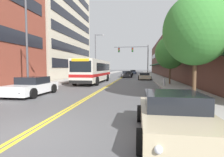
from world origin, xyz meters
TOP-DOWN VIEW (x-y plane):
  - ground_plane at (0.00, 37.00)m, footprint 240.00×240.00m
  - sidewalk_left at (-7.00, 37.00)m, footprint 3.01×106.00m
  - sidewalk_right at (7.00, 37.00)m, footprint 3.01×106.00m
  - centre_line at (0.00, 37.00)m, footprint 0.34×106.00m
  - office_tower_left at (-14.74, 27.67)m, footprint 12.08×20.12m
  - storefront_row_right at (12.74, 37.00)m, footprint 9.10×68.00m
  - city_bus at (-2.54, 17.99)m, footprint 2.91×10.93m
  - car_white_parked_left_mid at (-4.33, 6.99)m, footprint 2.19×4.54m
  - car_navy_parked_left_far at (-4.28, 30.09)m, footprint 2.14×4.23m
  - car_beige_parked_right_foreground at (4.38, 0.59)m, footprint 2.13×4.16m
  - car_champagne_parked_right_mid at (4.33, 25.31)m, footprint 2.12×4.55m
  - car_slate_blue_moving_lead at (1.54, 50.82)m, footprint 2.17×4.92m
  - car_dark_grey_moving_second at (0.89, 32.02)m, footprint 2.21×4.55m
  - car_charcoal_moving_third at (0.91, 40.23)m, footprint 2.01×4.22m
  - traffic_signal_mast at (2.78, 31.97)m, footprint 7.12×0.38m
  - street_lamp_left_near at (-5.02, 7.94)m, footprint 2.05×0.28m
  - street_lamp_left_far at (-5.07, 29.79)m, footprint 1.93×0.28m
  - street_tree_right_near at (6.43, 5.65)m, footprint 3.53×3.53m
  - street_tree_right_mid at (6.88, 16.10)m, footprint 3.39×3.39m
  - fire_hydrant at (5.95, 13.79)m, footprint 0.28×0.20m

SIDE VIEW (x-z plane):
  - ground_plane at x=0.00m, z-range 0.00..0.00m
  - centre_line at x=0.00m, z-range 0.00..0.01m
  - sidewalk_left at x=-7.00m, z-range 0.00..0.15m
  - sidewalk_right at x=7.00m, z-range 0.00..0.15m
  - fire_hydrant at x=5.95m, z-range 0.15..0.91m
  - car_champagne_parked_right_mid at x=4.33m, z-range -0.02..1.12m
  - car_navy_parked_left_far at x=-4.28m, z-range -0.03..1.16m
  - car_charcoal_moving_third at x=0.91m, z-range -0.03..1.18m
  - car_beige_parked_right_foreground at x=4.38m, z-range -0.04..1.22m
  - car_slate_blue_moving_lead at x=1.54m, z-range -0.04..1.22m
  - car_dark_grey_moving_second at x=0.89m, z-range -0.05..1.27m
  - car_white_parked_left_mid at x=-4.33m, z-range -0.04..1.30m
  - city_bus at x=-2.54m, z-range 0.20..3.17m
  - street_tree_right_mid at x=6.88m, z-range 1.00..6.45m
  - street_tree_right_near at x=6.43m, z-range 1.13..6.99m
  - street_lamp_left_near at x=-5.02m, z-range 0.71..8.31m
  - traffic_signal_mast at x=2.78m, z-range 1.45..8.08m
  - storefront_row_right at x=12.74m, z-range 0.00..9.75m
  - street_lamp_left_far at x=-5.07m, z-range 0.72..9.38m
  - office_tower_left at x=-14.74m, z-range 0.00..24.36m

